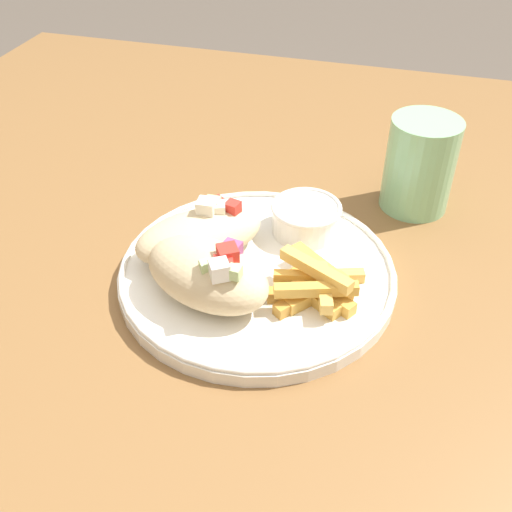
# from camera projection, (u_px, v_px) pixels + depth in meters

# --- Properties ---
(table) EXTENTS (1.21, 1.21, 0.77)m
(table) POSITION_uv_depth(u_px,v_px,m) (246.00, 332.00, 0.67)
(table) COLOR brown
(table) RESTS_ON ground_plane
(plate) EXTENTS (0.28, 0.28, 0.02)m
(plate) POSITION_uv_depth(u_px,v_px,m) (256.00, 275.00, 0.60)
(plate) COLOR white
(plate) RESTS_ON table
(pita_sandwich_near) EXTENTS (0.15, 0.11, 0.07)m
(pita_sandwich_near) POSITION_uv_depth(u_px,v_px,m) (208.00, 273.00, 0.55)
(pita_sandwich_near) COLOR beige
(pita_sandwich_near) RESTS_ON plate
(pita_sandwich_far) EXTENTS (0.15, 0.14, 0.06)m
(pita_sandwich_far) POSITION_uv_depth(u_px,v_px,m) (200.00, 234.00, 0.61)
(pita_sandwich_far) COLOR beige
(pita_sandwich_far) RESTS_ON plate
(fries_pile) EXTENTS (0.09, 0.09, 0.04)m
(fries_pile) POSITION_uv_depth(u_px,v_px,m) (316.00, 286.00, 0.57)
(fries_pile) COLOR gold
(fries_pile) RESTS_ON plate
(sauce_ramekin) EXTENTS (0.08, 0.08, 0.03)m
(sauce_ramekin) POSITION_uv_depth(u_px,v_px,m) (306.00, 217.00, 0.64)
(sauce_ramekin) COLOR white
(sauce_ramekin) RESTS_ON plate
(water_glass) EXTENTS (0.08, 0.08, 0.11)m
(water_glass) POSITION_uv_depth(u_px,v_px,m) (419.00, 169.00, 0.69)
(water_glass) COLOR #8CCC93
(water_glass) RESTS_ON table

